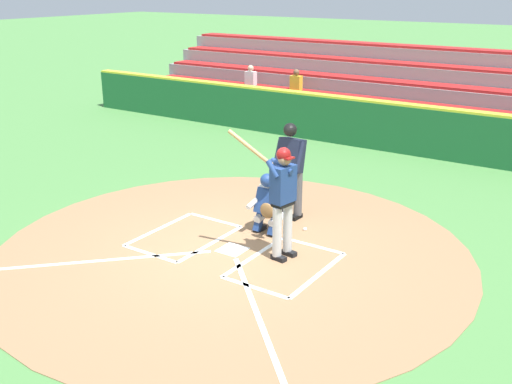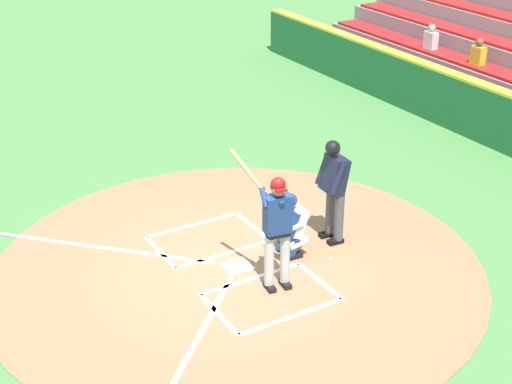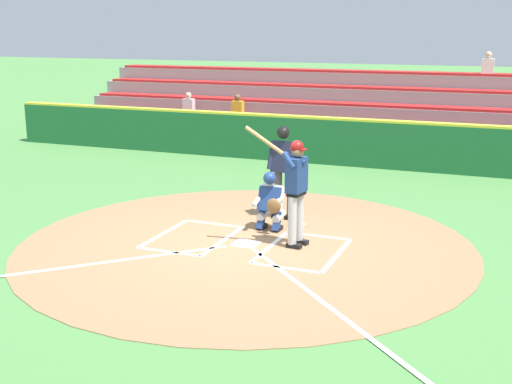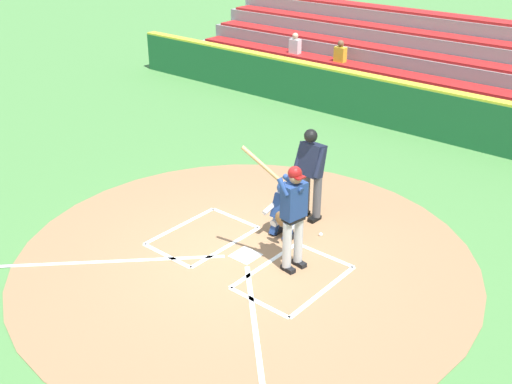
{
  "view_description": "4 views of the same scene",
  "coord_description": "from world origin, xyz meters",
  "views": [
    {
      "loc": [
        -5.47,
        7.49,
        4.31
      ],
      "look_at": [
        -0.23,
        -0.37,
        0.98
      ],
      "focal_mm": 42.24,
      "sensor_mm": 36.0,
      "label": 1
    },
    {
      "loc": [
        -9.5,
        5.2,
        6.52
      ],
      "look_at": [
        0.34,
        -0.55,
        1.08
      ],
      "focal_mm": 54.26,
      "sensor_mm": 36.0,
      "label": 2
    },
    {
      "loc": [
        -4.36,
        10.36,
        3.72
      ],
      "look_at": [
        -0.33,
        0.34,
        1.06
      ],
      "focal_mm": 47.02,
      "sensor_mm": 36.0,
      "label": 3
    },
    {
      "loc": [
        -5.96,
        6.78,
        5.68
      ],
      "look_at": [
        -0.02,
        -0.25,
        1.16
      ],
      "focal_mm": 42.51,
      "sensor_mm": 36.0,
      "label": 4
    }
  ],
  "objects": [
    {
      "name": "ground_plane",
      "position": [
        0.0,
        0.0,
        0.0
      ],
      "size": [
        120.0,
        120.0,
        0.0
      ],
      "primitive_type": "plane",
      "color": "#4C8442"
    },
    {
      "name": "dirt_circle",
      "position": [
        0.0,
        0.0,
        0.01
      ],
      "size": [
        8.0,
        8.0,
        0.01
      ],
      "primitive_type": "cylinder",
      "color": "#99704C",
      "rests_on": "ground"
    },
    {
      "name": "home_plate_and_chalk",
      "position": [
        0.0,
        0.88,
        0.01
      ],
      "size": [
        7.93,
        4.91,
        0.01
      ],
      "color": "white",
      "rests_on": "dirt_circle"
    },
    {
      "name": "batter",
      "position": [
        -0.83,
        -0.22,
        1.1
      ],
      "size": [
        1.02,
        0.6,
        2.13
      ],
      "color": "#BCBCBC",
      "rests_on": "ground"
    },
    {
      "name": "catcher",
      "position": [
        -0.1,
        -0.95,
        0.59
      ],
      "size": [
        0.59,
        0.62,
        1.13
      ],
      "color": "black",
      "rests_on": "ground"
    },
    {
      "name": "plate_umpire",
      "position": [
        -0.05,
        -1.83,
        1.08
      ],
      "size": [
        0.59,
        0.43,
        1.86
      ],
      "color": "#4C4C51",
      "rests_on": "ground"
    },
    {
      "name": "baseball",
      "position": [
        -0.61,
        -1.42,
        0.04
      ],
      "size": [
        0.07,
        0.07,
        0.07
      ],
      "primitive_type": "sphere",
      "color": "white",
      "rests_on": "ground"
    },
    {
      "name": "backstop_wall",
      "position": [
        0.0,
        -7.5,
        0.65
      ],
      "size": [
        22.0,
        0.36,
        1.31
      ],
      "color": "#1E6033",
      "rests_on": "ground"
    },
    {
      "name": "bleacher_stand",
      "position": [
        0.0,
        -10.76,
        0.85
      ],
      "size": [
        20.0,
        4.25,
        3.0
      ],
      "color": "gray",
      "rests_on": "ground"
    }
  ]
}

